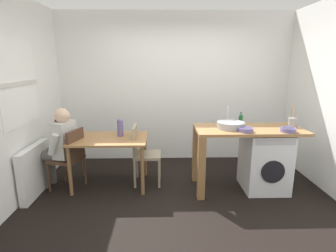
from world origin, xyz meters
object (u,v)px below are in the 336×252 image
chair_opposite (142,151)px  colander (288,130)px  chair_person_seat (70,156)px  mixing_bowl (246,129)px  utensil_crock (292,122)px  seated_person (60,144)px  washing_machine (265,161)px  vase (120,128)px  dining_table (110,144)px  bottle_tall_green (241,119)px

chair_opposite → colander: size_ratio=4.50×
chair_opposite → chair_person_seat: bearing=-80.2°
mixing_bowl → utensil_crock: 0.78m
seated_person → washing_machine: size_ratio=1.40×
seated_person → colander: bearing=-79.8°
vase → chair_person_seat: bearing=-162.5°
washing_machine → vase: vase is taller
colander → vase: bearing=167.7°
vase → dining_table: bearing=-146.3°
dining_table → washing_machine: (2.26, -0.18, -0.21)m
dining_table → bottle_tall_green: bottle_tall_green is taller
chair_person_seat → dining_table: bearing=-61.5°
dining_table → mixing_bowl: bearing=-11.4°
dining_table → colander: 2.50m
chair_opposite → vase: (-0.33, 0.05, 0.36)m
dining_table → chair_opposite: chair_opposite is taller
bottle_tall_green → colander: (0.50, -0.46, -0.05)m
washing_machine → mixing_bowl: size_ratio=4.31×
chair_opposite → dining_table: bearing=-83.6°
mixing_bowl → vase: bearing=164.6°
seated_person → dining_table: bearing=-67.7°
seated_person → chair_opposite: bearing=-67.8°
colander → bottle_tall_green: bearing=137.3°
dining_table → colander: size_ratio=5.50×
seated_person → washing_machine: seated_person is taller
bottle_tall_green → utensil_crock: 0.71m
dining_table → vase: 0.29m
chair_opposite → bottle_tall_green: bearing=90.9°
chair_person_seat → seated_person: size_ratio=0.75×
chair_opposite → mixing_bowl: 1.54m
bottle_tall_green → seated_person: bearing=-177.0°
dining_table → washing_machine: 2.28m
seated_person → utensil_crock: size_ratio=4.01×
dining_table → washing_machine: bearing=-4.6°
chair_person_seat → seated_person: bearing=90.0°
utensil_crock → vase: size_ratio=1.20×
dining_table → colander: bearing=-9.3°
vase → colander: bearing=-12.3°
chair_person_seat → bottle_tall_green: 2.55m
mixing_bowl → seated_person: bearing=173.3°
chair_opposite → bottle_tall_green: bottle_tall_green is taller
chair_person_seat → mixing_bowl: bearing=-80.0°
dining_table → bottle_tall_green: 1.98m
chair_person_seat → utensil_crock: utensil_crock is taller
seated_person → washing_machine: bearing=-75.9°
utensil_crock → washing_machine: bearing=-171.9°
chair_opposite → bottle_tall_green: 1.55m
chair_opposite → bottle_tall_green: size_ratio=5.00×
seated_person → bottle_tall_green: seated_person is taller
chair_opposite → utensil_crock: bearing=85.6°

